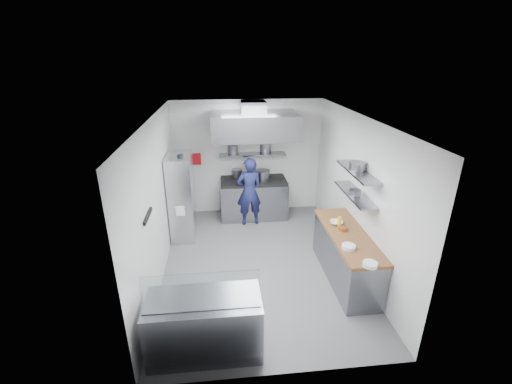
{
  "coord_description": "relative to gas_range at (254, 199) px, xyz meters",
  "views": [
    {
      "loc": [
        -0.66,
        -5.6,
        3.79
      ],
      "look_at": [
        0.0,
        0.6,
        1.25
      ],
      "focal_mm": 24.0,
      "sensor_mm": 36.0,
      "label": 1
    }
  ],
  "objects": [
    {
      "name": "floor",
      "position": [
        -0.1,
        -2.1,
        -0.45
      ],
      "size": [
        5.0,
        5.0,
        0.0
      ],
      "primitive_type": "plane",
      "color": "#4F4F52",
      "rests_on": "ground"
    },
    {
      "name": "shelf_pot_c",
      "position": [
        1.51,
        -2.48,
        1.12
      ],
      "size": [
        0.2,
        0.2,
        0.1
      ],
      "primitive_type": "cylinder",
      "color": "slate",
      "rests_on": "wall_shelf_lower"
    },
    {
      "name": "plate_stack_b",
      "position": [
        1.21,
        -3.18,
        0.48
      ],
      "size": [
        0.22,
        0.22,
        0.06
      ],
      "primitive_type": "cylinder",
      "color": "white",
      "rests_on": "prep_counter_top"
    },
    {
      "name": "stock_pot_mid",
      "position": [
        0.21,
        -0.03,
        0.63
      ],
      "size": [
        0.37,
        0.37,
        0.24
      ],
      "primitive_type": "cylinder",
      "color": "slate",
      "rests_on": "cooktop"
    },
    {
      "name": "wall_shelf_upper",
      "position": [
        1.54,
        -2.4,
        1.47
      ],
      "size": [
        0.3,
        1.3,
        0.04
      ],
      "primitive_type": "cube",
      "color": "gray",
      "rests_on": "wall_right"
    },
    {
      "name": "rack_jar",
      "position": [
        -1.58,
        -0.91,
        1.35
      ],
      "size": [
        0.12,
        0.12,
        0.18
      ],
      "primitive_type": "cylinder",
      "color": "black",
      "rests_on": "wire_rack"
    },
    {
      "name": "ceiling",
      "position": [
        -0.1,
        -2.1,
        2.35
      ],
      "size": [
        5.0,
        5.0,
        0.0
      ],
      "primitive_type": "plane",
      "rotation": [
        3.14,
        0.0,
        0.0
      ],
      "color": "silver",
      "rests_on": "wall_back"
    },
    {
      "name": "cooktop",
      "position": [
        0.0,
        0.0,
        0.48
      ],
      "size": [
        1.57,
        0.78,
        0.06
      ],
      "primitive_type": "cube",
      "color": "black",
      "rests_on": "gas_range"
    },
    {
      "name": "plate_stack_a",
      "position": [
        1.34,
        -3.68,
        0.48
      ],
      "size": [
        0.22,
        0.22,
        0.06
      ],
      "primitive_type": "cylinder",
      "color": "white",
      "rests_on": "prep_counter_top"
    },
    {
      "name": "extractor_hood",
      "position": [
        0.0,
        -0.18,
        1.85
      ],
      "size": [
        1.9,
        1.15,
        0.55
      ],
      "primitive_type": "cube",
      "color": "gray",
      "rests_on": "wall_back"
    },
    {
      "name": "over_range_shelf",
      "position": [
        0.0,
        0.24,
        1.07
      ],
      "size": [
        1.6,
        0.3,
        0.04
      ],
      "primitive_type": "cube",
      "color": "gray",
      "rests_on": "wall_back"
    },
    {
      "name": "shelf_pot_a",
      "position": [
        -0.46,
        0.35,
        1.18
      ],
      "size": [
        0.25,
        0.25,
        0.18
      ],
      "primitive_type": "cylinder",
      "color": "slate",
      "rests_on": "over_range_shelf"
    },
    {
      "name": "wall_left",
      "position": [
        -1.9,
        -2.1,
        0.95
      ],
      "size": [
        2.8,
        5.0,
        0.02
      ],
      "primitive_type": "cube",
      "rotation": [
        1.57,
        0.0,
        1.57
      ],
      "color": "white",
      "rests_on": "floor"
    },
    {
      "name": "knife_strip",
      "position": [
        -1.88,
        -3.0,
        1.1
      ],
      "size": [
        0.04,
        0.55,
        0.05
      ],
      "primitive_type": "cube",
      "color": "black",
      "rests_on": "wall_left"
    },
    {
      "name": "prep_counter_top",
      "position": [
        1.38,
        -2.7,
        0.42
      ],
      "size": [
        0.65,
        2.04,
        0.06
      ],
      "primitive_type": "cube",
      "color": "brown",
      "rests_on": "prep_counter_base"
    },
    {
      "name": "shelf_pot_d",
      "position": [
        1.54,
        -2.37,
        1.56
      ],
      "size": [
        0.27,
        0.27,
        0.14
      ],
      "primitive_type": "cylinder",
      "color": "slate",
      "rests_on": "wall_shelf_upper"
    },
    {
      "name": "wall_back",
      "position": [
        -0.1,
        0.4,
        0.95
      ],
      "size": [
        3.6,
        2.8,
        0.02
      ],
      "primitive_type": "cube",
      "rotation": [
        1.57,
        0.0,
        0.0
      ],
      "color": "white",
      "rests_on": "floor"
    },
    {
      "name": "display_case",
      "position": [
        -1.06,
        -4.1,
        -0.03
      ],
      "size": [
        1.5,
        0.7,
        0.85
      ],
      "primitive_type": "cube",
      "color": "gray",
      "rests_on": "floor"
    },
    {
      "name": "wall_shelf_lower",
      "position": [
        1.54,
        -2.4,
        1.05
      ],
      "size": [
        0.3,
        1.3,
        0.04
      ],
      "primitive_type": "cube",
      "color": "gray",
      "rests_on": "wall_right"
    },
    {
      "name": "rack_bin_a",
      "position": [
        -1.63,
        -1.17,
        0.35
      ],
      "size": [
        0.18,
        0.22,
        0.2
      ],
      "primitive_type": "cube",
      "color": "white",
      "rests_on": "wire_rack"
    },
    {
      "name": "shelf_pot_b",
      "position": [
        0.34,
        0.44,
        1.2
      ],
      "size": [
        0.3,
        0.3,
        0.22
      ],
      "primitive_type": "cylinder",
      "color": "slate",
      "rests_on": "over_range_shelf"
    },
    {
      "name": "prep_counter_base",
      "position": [
        1.38,
        -2.7,
        -0.03
      ],
      "size": [
        0.62,
        2.0,
        0.84
      ],
      "primitive_type": "cube",
      "color": "gray",
      "rests_on": "floor"
    },
    {
      "name": "wall_right",
      "position": [
        1.7,
        -2.1,
        0.95
      ],
      "size": [
        2.8,
        5.0,
        0.02
      ],
      "primitive_type": "cube",
      "rotation": [
        1.57,
        0.0,
        -1.57
      ],
      "color": "white",
      "rests_on": "floor"
    },
    {
      "name": "gas_range",
      "position": [
        0.0,
        0.0,
        0.0
      ],
      "size": [
        1.6,
        0.8,
        0.9
      ],
      "primitive_type": "cube",
      "color": "gray",
      "rests_on": "floor"
    },
    {
      "name": "stock_pot_left",
      "position": [
        -0.38,
        0.24,
        0.61
      ],
      "size": [
        0.25,
        0.25,
        0.2
      ],
      "primitive_type": "cylinder",
      "color": "slate",
      "rests_on": "cooktop"
    },
    {
      "name": "wall_front",
      "position": [
        -0.1,
        -4.6,
        0.95
      ],
      "size": [
        3.6,
        2.8,
        0.02
      ],
      "primitive_type": "cube",
      "rotation": [
        -1.57,
        0.0,
        0.0
      ],
      "color": "white",
      "rests_on": "floor"
    },
    {
      "name": "red_firebox",
      "position": [
        -1.35,
        0.34,
        0.97
      ],
      "size": [
        0.22,
        0.1,
        0.26
      ],
      "primitive_type": "cube",
      "color": "red",
      "rests_on": "wall_back"
    },
    {
      "name": "wire_rack",
      "position": [
        -1.63,
        -0.81,
        0.48
      ],
      "size": [
        0.5,
        0.9,
        1.85
      ],
      "primitive_type": "cube",
      "color": "silver",
      "rests_on": "floor"
    },
    {
      "name": "mixing_bowl",
      "position": [
        1.28,
        -2.34,
        0.48
      ],
      "size": [
        0.27,
        0.27,
        0.06
      ],
      "primitive_type": "imported",
      "rotation": [
        0.0,
        0.0,
        -0.19
      ],
      "color": "white",
      "rests_on": "prep_counter_top"
    },
    {
      "name": "copper_pan",
      "position": [
        1.32,
        -2.59,
        0.48
      ],
      "size": [
        0.15,
        0.15,
        0.06
      ],
      "primitive_type": "cylinder",
      "color": "#CB7C39",
      "rests_on": "prep_counter_top"
    },
    {
      "name": "rack_bin_b",
      "position": [
        -1.63,
        -0.61,
        0.85
      ],
      "size": [
        0.15,
        0.19,
        0.17
      ],
      "primitive_type": "cube",
      "color": "yellow",
      "rests_on": "wire_rack"
    },
    {
      "name": "chef",
      "position": [
        -0.14,
        -0.4,
        0.36
      ],
      "size": [
        0.64,
        0.46,
        1.63
      ],
      "primitive_type": "imported",
      "rotation": [
        0.0,
        0.0,
        3.26
      ],
      "color": "#191D4B",
      "rests_on": "floor"
    },
    {
      "name": "hood_duct",
      "position": [
        0.0,
        0.05,
        2.23
      ],
      "size": [
        0.55,
        0.55,
        0.24
      ],
      "primitive_type": "cube",
      "color": "slate",
      "rests_on": "extractor_hood"
    },
    {
      "name": "squeeze_bottle",
      "position": [
        1.3,
        -2.42,
        0.54
      ],
      "size": [
        0.07,
        0.07,
        0.18
      ],
      "primitive_type": "cylinder",
      "color": "yellow",
      "rests_on": "prep_counter_top"
    },
    {
      "name": "display_glass",
      "position": [
        -1.06,
        -4.22,
        0.62
      ],
      "size": [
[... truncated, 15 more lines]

